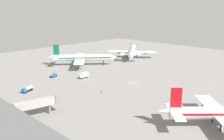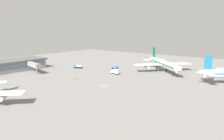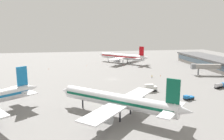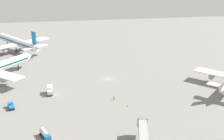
{
  "view_description": "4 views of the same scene",
  "coord_description": "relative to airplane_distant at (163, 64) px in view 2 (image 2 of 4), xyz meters",
  "views": [
    {
      "loc": [
        83.38,
        -101.74,
        40.1
      ],
      "look_at": [
        -16.18,
        -0.34,
        4.45
      ],
      "focal_mm": 40.04,
      "sensor_mm": 36.0,
      "label": 1
    },
    {
      "loc": [
        88.41,
        72.82,
        29.43
      ],
      "look_at": [
        -11.01,
        -3.6,
        6.15
      ],
      "focal_mm": 36.69,
      "sensor_mm": 36.0,
      "label": 2
    },
    {
      "loc": [
        -124.52,
        22.18,
        29.68
      ],
      "look_at": [
        -5.05,
        1.07,
        6.31
      ],
      "focal_mm": 36.87,
      "sensor_mm": 36.0,
      "label": 3
    },
    {
      "loc": [
        -20.31,
        -136.89,
        55.46
      ],
      "look_at": [
        2.96,
        5.9,
        2.14
      ],
      "focal_mm": 50.02,
      "sensor_mm": 36.0,
      "label": 4
    }
  ],
  "objects": [
    {
      "name": "pushback_tractor",
      "position": [
        12.1,
        -31.67,
        -4.48
      ],
      "size": [
        3.16,
        4.75,
        1.9
      ],
      "rotation": [
        0.0,
        0.0,
        1.84
      ],
      "color": "black",
      "rests_on": "ground"
    },
    {
      "name": "ground_crew_worker",
      "position": [
        52.65,
        -30.68,
        -4.6
      ],
      "size": [
        0.57,
        0.45,
        1.67
      ],
      "rotation": [
        0.0,
        0.0,
        1.36
      ],
      "color": "#1E2338",
      "rests_on": "ground"
    },
    {
      "name": "ground",
      "position": [
        53.53,
        -7.56,
        -5.45
      ],
      "size": [
        288.0,
        288.0,
        0.0
      ],
      "primitive_type": "plane",
      "color": "gray"
    },
    {
      "name": "safety_cone_near_gate",
      "position": [
        101.48,
        3.51,
        -5.15
      ],
      "size": [
        0.44,
        0.44,
        0.6
      ],
      "primitive_type": "cone",
      "color": "#EA590C",
      "rests_on": "ground"
    },
    {
      "name": "catering_truck",
      "position": [
        26.67,
        -20.58,
        -3.75
      ],
      "size": [
        2.3,
        5.64,
        3.3
      ],
      "rotation": [
        0.0,
        0.0,
        4.69
      ],
      "color": "black",
      "rests_on": "ground"
    },
    {
      "name": "safety_cone_mid_apron",
      "position": [
        92.21,
        30.8,
        -5.15
      ],
      "size": [
        0.44,
        0.44,
        0.6
      ],
      "primitive_type": "cone",
      "color": "#EA590C",
      "rests_on": "ground"
    },
    {
      "name": "safety_cone_far_side",
      "position": [
        56.79,
        -37.54,
        -5.15
      ],
      "size": [
        0.44,
        0.44,
        0.6
      ],
      "primitive_type": "cone",
      "color": "#EA590C",
      "rests_on": "ground"
    },
    {
      "name": "fuel_truck",
      "position": [
        25.95,
        -55.51,
        -4.06
      ],
      "size": [
        4.09,
        6.56,
        2.5
      ],
      "rotation": [
        0.0,
        0.0,
        5.09
      ],
      "color": "black",
      "rests_on": "ground"
    },
    {
      "name": "jet_bridge",
      "position": [
        55.56,
        -65.65,
        -0.32
      ],
      "size": [
        6.62,
        17.79,
        6.74
      ],
      "rotation": [
        0.0,
        0.0,
        1.35
      ],
      "color": "#9E9993",
      "rests_on": "ground"
    },
    {
      "name": "airplane_distant",
      "position": [
        0.0,
        0.0,
        0.0
      ],
      "size": [
        37.11,
        40.07,
        14.98
      ],
      "rotation": [
        0.0,
        0.0,
        0.85
      ],
      "color": "white",
      "rests_on": "ground"
    }
  ]
}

